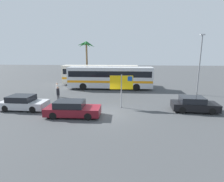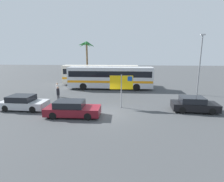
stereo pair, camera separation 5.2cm
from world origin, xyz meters
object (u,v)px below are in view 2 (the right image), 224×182
bus_front_coach (110,77)px  ferry_sign (122,84)px  car_black (194,104)px  car_silver (24,103)px  bus_rear_coach (100,74)px  pedestrian_crossing_lot (58,93)px  car_maroon (72,109)px  pedestrian_near_sign (57,89)px

bus_front_coach → ferry_sign: ferry_sign is taller
car_black → car_silver: bearing=-173.7°
bus_rear_coach → bus_front_coach: bearing=-59.4°
bus_front_coach → pedestrian_crossing_lot: (-4.79, -7.95, -0.72)m
bus_front_coach → car_maroon: size_ratio=2.67×
car_silver → bus_front_coach: bearing=56.3°
car_black → pedestrian_crossing_lot: pedestrian_crossing_lot is taller
car_silver → car_maroon: same height
car_black → ferry_sign: bearing=178.5°
ferry_sign → pedestrian_near_sign: (-7.74, 3.68, -1.32)m
pedestrian_near_sign → pedestrian_crossing_lot: 2.88m
car_maroon → pedestrian_near_sign: (-3.68, 6.42, 0.37)m
pedestrian_near_sign → bus_front_coach: bearing=11.3°
bus_rear_coach → car_silver: (-5.38, -13.41, -1.15)m
bus_rear_coach → pedestrian_near_sign: size_ratio=7.06×
ferry_sign → pedestrian_near_sign: size_ratio=1.87×
bus_front_coach → car_silver: (-7.27, -10.21, -1.15)m
bus_rear_coach → pedestrian_crossing_lot: size_ratio=6.73×
bus_rear_coach → car_maroon: bearing=-91.2°
pedestrian_crossing_lot → bus_front_coach: bearing=-178.4°
ferry_sign → pedestrian_crossing_lot: bearing=169.3°
car_silver → ferry_sign: bearing=9.5°
ferry_sign → car_maroon: bearing=-148.0°
bus_rear_coach → pedestrian_crossing_lot: (-2.89, -11.15, -0.72)m
pedestrian_crossing_lot → car_silver: bearing=-15.2°
bus_front_coach → car_maroon: bearing=-100.6°
bus_rear_coach → ferry_sign: size_ratio=3.77×
car_black → bus_front_coach: bearing=135.2°
car_maroon → pedestrian_near_sign: pedestrian_near_sign is taller
car_maroon → pedestrian_crossing_lot: size_ratio=2.52×
car_maroon → bus_rear_coach: bearing=88.3°
bus_rear_coach → car_maroon: size_ratio=2.67×
car_black → pedestrian_near_sign: (-14.27, 4.32, 0.37)m
ferry_sign → bus_front_coach: bearing=99.7°
car_silver → car_maroon: bearing=-14.6°
pedestrian_near_sign → bus_rear_coach: bearing=34.2°
bus_front_coach → ferry_sign: (1.86, -8.96, 0.54)m
pedestrian_near_sign → pedestrian_crossing_lot: (1.09, -2.67, 0.06)m
ferry_sign → car_maroon: 5.18m
bus_front_coach → car_maroon: bus_front_coach is taller
ferry_sign → car_maroon: size_ratio=0.71×
ferry_sign → car_maroon: ferry_sign is taller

